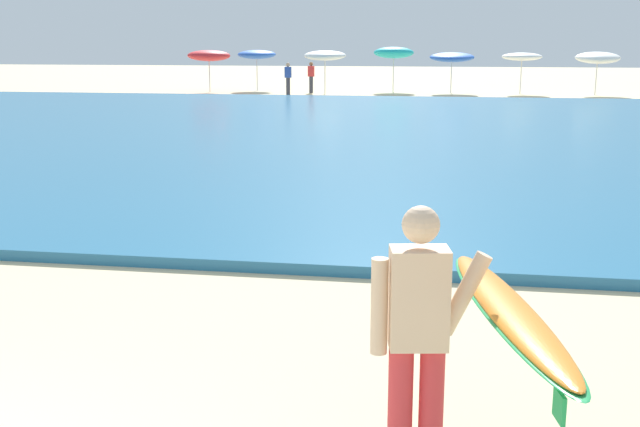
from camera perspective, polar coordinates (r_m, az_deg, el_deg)
sea at (r=22.83m, az=1.06°, el=6.07°), size 120.00×28.00×0.14m
surfer_with_board at (r=4.68m, az=10.27°, el=-7.82°), size 1.16×2.74×1.73m
beach_umbrella_0 at (r=41.77m, az=-8.15°, el=11.38°), size 2.23×2.25×2.20m
beach_umbrella_1 at (r=42.92m, az=-4.66°, el=11.54°), size 2.06×2.07×2.17m
beach_umbrella_2 at (r=40.04m, az=0.37°, el=11.50°), size 2.13×2.14×2.19m
beach_umbrella_3 at (r=41.85m, az=5.43°, el=11.65°), size 2.10×2.13×2.40m
beach_umbrella_4 at (r=41.16m, az=9.64°, el=11.23°), size 2.28×2.30×2.12m
beach_umbrella_5 at (r=41.16m, az=14.58°, el=11.06°), size 2.00×2.00×2.07m
beach_umbrella_6 at (r=41.32m, az=19.68°, el=10.70°), size 2.15×2.18×2.18m
beachgoer_near_row_left at (r=39.45m, az=-2.36°, el=9.92°), size 0.32×0.20×1.58m
beachgoer_near_row_mid at (r=40.73m, az=-0.66°, el=10.01°), size 0.32×0.20×1.58m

